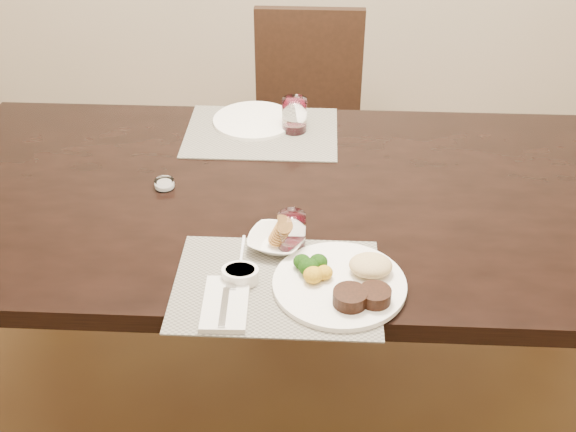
{
  "coord_description": "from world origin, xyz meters",
  "views": [
    {
      "loc": [
        0.05,
        -1.62,
        1.79
      ],
      "look_at": [
        -0.02,
        -0.21,
        0.82
      ],
      "focal_mm": 45.0,
      "sensor_mm": 36.0,
      "label": 1
    }
  ],
  "objects_px": {
    "wine_glass_near": "(291,233)",
    "far_plate": "(254,120)",
    "steak_knife": "(367,293)",
    "dinner_plate": "(346,282)",
    "chair_far": "(307,117)",
    "cracker_bowl": "(276,240)"
  },
  "relations": [
    {
      "from": "dinner_plate",
      "to": "wine_glass_near",
      "type": "relative_size",
      "value": 3.24
    },
    {
      "from": "dinner_plate",
      "to": "wine_glass_near",
      "type": "bearing_deg",
      "value": 112.37
    },
    {
      "from": "dinner_plate",
      "to": "far_plate",
      "type": "xyz_separation_m",
      "value": [
        -0.27,
        0.78,
        -0.01
      ]
    },
    {
      "from": "steak_knife",
      "to": "dinner_plate",
      "type": "bearing_deg",
      "value": 159.83
    },
    {
      "from": "far_plate",
      "to": "chair_far",
      "type": "bearing_deg",
      "value": 73.97
    },
    {
      "from": "chair_far",
      "to": "cracker_bowl",
      "type": "height_order",
      "value": "chair_far"
    },
    {
      "from": "steak_knife",
      "to": "wine_glass_near",
      "type": "height_order",
      "value": "wine_glass_near"
    },
    {
      "from": "far_plate",
      "to": "steak_knife",
      "type": "bearing_deg",
      "value": -68.23
    },
    {
      "from": "chair_far",
      "to": "dinner_plate",
      "type": "height_order",
      "value": "chair_far"
    },
    {
      "from": "steak_knife",
      "to": "chair_far",
      "type": "bearing_deg",
      "value": 100.57
    },
    {
      "from": "steak_knife",
      "to": "cracker_bowl",
      "type": "bearing_deg",
      "value": 145.45
    },
    {
      "from": "dinner_plate",
      "to": "steak_knife",
      "type": "distance_m",
      "value": 0.05
    },
    {
      "from": "cracker_bowl",
      "to": "wine_glass_near",
      "type": "bearing_deg",
      "value": 0.0
    },
    {
      "from": "dinner_plate",
      "to": "wine_glass_near",
      "type": "distance_m",
      "value": 0.19
    },
    {
      "from": "wine_glass_near",
      "to": "chair_far",
      "type": "bearing_deg",
      "value": 89.59
    },
    {
      "from": "dinner_plate",
      "to": "far_plate",
      "type": "relative_size",
      "value": 1.17
    },
    {
      "from": "steak_knife",
      "to": "wine_glass_near",
      "type": "bearing_deg",
      "value": 140.16
    },
    {
      "from": "wine_glass_near",
      "to": "far_plate",
      "type": "bearing_deg",
      "value": 102.96
    },
    {
      "from": "chair_far",
      "to": "far_plate",
      "type": "relative_size",
      "value": 3.53
    },
    {
      "from": "dinner_plate",
      "to": "far_plate",
      "type": "height_order",
      "value": "dinner_plate"
    },
    {
      "from": "chair_far",
      "to": "steak_knife",
      "type": "bearing_deg",
      "value": -82.98
    },
    {
      "from": "dinner_plate",
      "to": "cracker_bowl",
      "type": "xyz_separation_m",
      "value": [
        -0.16,
        0.14,
        0.0
      ]
    }
  ]
}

